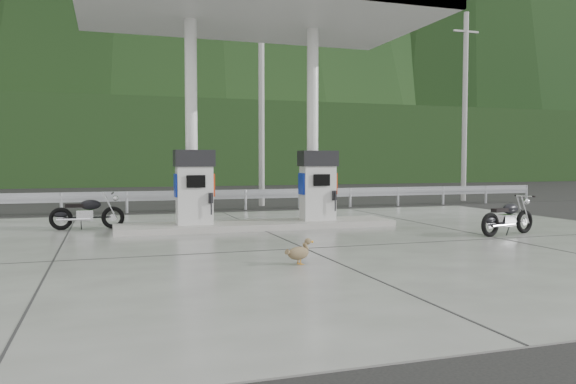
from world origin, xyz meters
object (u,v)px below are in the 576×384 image
object	(u,v)px
gas_pump_right	(318,185)
duck	(298,254)
motorcycle_left	(87,213)
motorcycle_right	(508,218)
gas_pump_left	(194,187)

from	to	relation	value
gas_pump_right	duck	size ratio (longest dim) A/B	3.64
motorcycle_left	motorcycle_right	xyz separation A→B (m)	(9.17, -4.12, -0.01)
gas_pump_left	duck	world-z (taller)	gas_pump_left
gas_pump_left	motorcycle_right	distance (m)	7.36
gas_pump_right	motorcycle_left	xyz separation A→B (m)	(-5.69, 1.10, -0.66)
gas_pump_right	motorcycle_left	bearing A→B (deg)	169.11
motorcycle_left	duck	size ratio (longest dim) A/B	3.36
gas_pump_left	duck	distance (m)	5.20
motorcycle_right	gas_pump_right	bearing A→B (deg)	125.42
duck	gas_pump_left	bearing A→B (deg)	81.85
gas_pump_right	motorcycle_right	distance (m)	4.66
gas_pump_left	gas_pump_right	xyz separation A→B (m)	(3.20, 0.00, 0.00)
motorcycle_left	duck	bearing A→B (deg)	-56.94
motorcycle_left	duck	distance (m)	7.02
gas_pump_right	motorcycle_right	world-z (taller)	gas_pump_right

